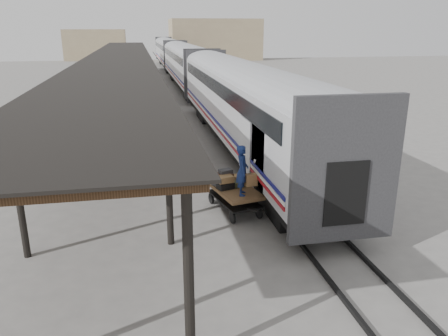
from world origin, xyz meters
name	(u,v)px	position (x,y,z in m)	size (l,w,h in m)	color
ground	(205,214)	(0.00, 0.00, 0.00)	(160.00, 160.00, 0.00)	slate
train	(186,63)	(3.19, 33.79, 2.69)	(3.45, 76.01, 4.01)	silver
canopy	(120,56)	(-3.40, 24.00, 4.00)	(4.90, 64.30, 4.15)	#422B19
rails	(187,87)	(3.20, 34.00, 0.06)	(1.54, 150.00, 0.12)	black
building_far	(215,39)	(14.00, 78.00, 4.00)	(18.00, 10.00, 8.00)	tan
building_left	(96,45)	(-10.00, 82.00, 3.00)	(12.00, 8.00, 6.00)	tan
baggage_cart	(234,194)	(1.07, 0.09, 0.65)	(1.74, 2.61, 0.86)	brown
suitcase_stack	(227,180)	(0.89, 0.42, 1.07)	(1.30, 1.21, 0.58)	#343437
luggage_tug	(145,109)	(-1.68, 18.07, 0.65)	(1.53, 1.85, 1.41)	maroon
porter	(242,170)	(1.20, -0.56, 1.72)	(0.63, 0.41, 1.72)	navy
pedestrian	(148,106)	(-1.44, 17.83, 0.89)	(1.05, 0.44, 1.79)	black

